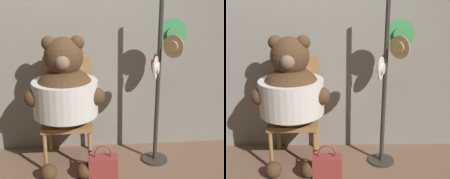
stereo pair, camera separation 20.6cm
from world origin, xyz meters
TOP-DOWN VIEW (x-y plane):
  - ground_plane at (0.00, 0.00)m, footprint 14.00×14.00m
  - wall_back at (0.00, 0.59)m, footprint 8.00×0.10m
  - chair at (-0.09, 0.33)m, footprint 0.51×0.50m
  - teddy_bear at (-0.09, 0.15)m, footprint 0.79×0.70m
  - hat_display_rack at (0.87, 0.15)m, footprint 0.41×0.57m
  - handbag_on_ground at (0.26, -0.12)m, footprint 0.29×0.14m

SIDE VIEW (x-z plane):
  - ground_plane at x=0.00m, z-range 0.00..0.00m
  - handbag_on_ground at x=0.26m, z-range -0.06..0.29m
  - chair at x=-0.09m, z-range 0.02..1.13m
  - teddy_bear at x=-0.09m, z-range 0.11..1.48m
  - hat_display_rack at x=0.87m, z-range 0.07..1.83m
  - wall_back at x=0.00m, z-range 0.00..2.49m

